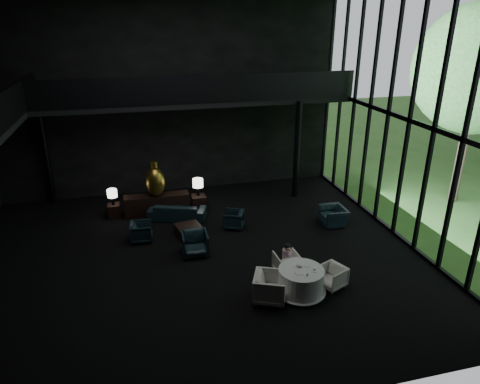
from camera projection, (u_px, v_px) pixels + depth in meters
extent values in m
cube|color=black|center=(197.00, 257.00, 13.47)|extent=(14.00, 12.00, 0.02)
cube|color=black|center=(171.00, 98.00, 17.35)|extent=(14.00, 0.04, 8.00)
cube|color=black|center=(246.00, 228.00, 6.57)|extent=(14.00, 0.04, 8.00)
cube|color=black|center=(199.00, 101.00, 16.67)|extent=(12.00, 2.00, 0.25)
cube|color=black|center=(202.00, 89.00, 15.55)|extent=(12.00, 0.06, 1.00)
cylinder|color=black|center=(46.00, 156.00, 16.71)|extent=(0.24, 0.24, 4.00)
cylinder|color=black|center=(297.00, 150.00, 17.39)|extent=(0.24, 0.24, 4.00)
cylinder|color=#382D23|center=(464.00, 143.00, 16.81)|extent=(0.36, 0.36, 4.90)
sphere|color=#2B5E21|center=(479.00, 69.00, 15.75)|extent=(4.80, 4.80, 4.80)
cube|color=black|center=(157.00, 204.00, 16.35)|extent=(2.44, 0.55, 0.78)
ellipsoid|color=#A55F20|center=(155.00, 182.00, 15.94)|extent=(0.72, 0.72, 1.11)
cylinder|color=#A55F20|center=(154.00, 165.00, 15.69)|extent=(0.25, 0.25, 0.23)
cube|color=black|center=(114.00, 211.00, 16.13)|extent=(0.46, 0.46, 0.51)
cylinder|color=black|center=(113.00, 201.00, 15.95)|extent=(0.11, 0.11, 0.32)
cylinder|color=white|center=(112.00, 193.00, 15.84)|extent=(0.37, 0.37, 0.29)
cube|color=black|center=(199.00, 203.00, 16.70)|extent=(0.55, 0.55, 0.60)
cylinder|color=black|center=(198.00, 191.00, 16.56)|extent=(0.12, 0.12, 0.35)
cylinder|color=white|center=(198.00, 183.00, 16.43)|extent=(0.40, 0.40, 0.32)
imported|color=black|center=(177.00, 209.00, 15.91)|extent=(2.22, 1.29, 0.83)
imported|color=black|center=(141.00, 232.00, 14.38)|extent=(0.64, 0.68, 0.66)
imported|color=#0E2A34|center=(233.00, 219.00, 15.28)|extent=(0.77, 0.79, 0.63)
imported|color=black|center=(195.00, 242.00, 13.50)|extent=(0.87, 0.82, 0.87)
imported|color=black|center=(333.00, 214.00, 15.53)|extent=(0.58, 0.89, 0.77)
cube|color=black|center=(189.00, 230.00, 14.79)|extent=(0.96, 0.96, 0.36)
cylinder|color=white|center=(301.00, 281.00, 11.59)|extent=(1.23, 1.23, 0.75)
cone|color=white|center=(300.00, 291.00, 11.71)|extent=(1.40, 1.40, 0.10)
imported|color=silver|center=(286.00, 263.00, 12.57)|extent=(0.63, 0.59, 0.62)
imported|color=beige|center=(332.00, 277.00, 11.92)|extent=(0.74, 0.76, 0.61)
imported|color=silver|center=(270.00, 285.00, 11.27)|extent=(1.15, 1.18, 0.94)
cylinder|color=#DAA8B8|center=(287.00, 255.00, 12.34)|extent=(0.27, 0.27, 0.38)
sphere|color=#D8A884|center=(287.00, 247.00, 12.23)|extent=(0.19, 0.19, 0.19)
ellipsoid|color=black|center=(287.00, 246.00, 12.22)|extent=(0.20, 0.20, 0.13)
cylinder|color=white|center=(299.00, 273.00, 11.28)|extent=(0.26, 0.26, 0.01)
cylinder|color=white|center=(307.00, 265.00, 11.63)|extent=(0.21, 0.21, 0.01)
cylinder|color=white|center=(315.00, 271.00, 11.37)|extent=(0.18, 0.18, 0.01)
cylinder|color=white|center=(315.00, 269.00, 11.40)|extent=(0.09, 0.09, 0.06)
ellipsoid|color=white|center=(299.00, 265.00, 11.57)|extent=(0.17, 0.17, 0.08)
cylinder|color=#99999E|center=(307.00, 275.00, 11.16)|extent=(0.06, 0.06, 0.06)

